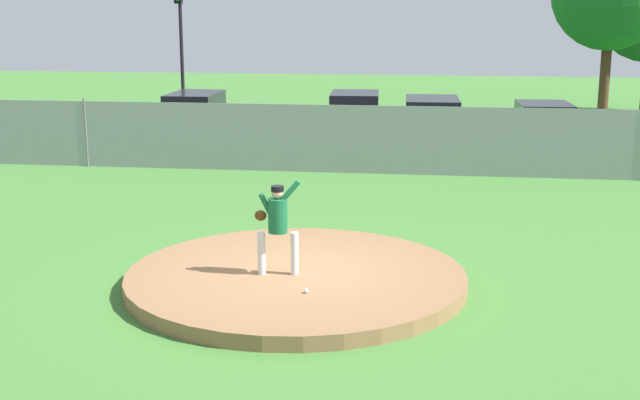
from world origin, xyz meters
name	(u,v)px	position (x,y,z in m)	size (l,w,h in m)	color
ground_plane	(337,205)	(0.00, 6.00, 0.00)	(80.00, 80.00, 0.00)	#427A33
asphalt_strip	(366,147)	(0.00, 14.50, 0.00)	(44.00, 7.00, 0.01)	#2B2B2D
pitchers_mound	(296,278)	(0.00, 0.00, 0.12)	(5.75, 5.75, 0.24)	olive
pitcher_youth	(277,220)	(-0.28, -0.17, 1.17)	(0.79, 0.32, 1.62)	silver
baseball	(306,291)	(0.34, -1.06, 0.28)	(0.07, 0.07, 0.07)	white
chainlink_fence	(353,139)	(0.00, 10.00, 0.97)	(39.65, 0.07, 2.03)	gray
parked_car_charcoal	(195,119)	(-5.91, 14.55, 0.84)	(1.85, 4.68, 1.76)	#232328
parked_car_white	(543,128)	(5.80, 14.54, 0.75)	(1.97, 4.07, 1.58)	silver
parked_car_burgundy	(355,121)	(-0.42, 14.86, 0.85)	(1.97, 4.33, 1.81)	maroon
parked_car_teal	(432,125)	(2.18, 14.54, 0.81)	(2.07, 4.77, 1.69)	#146066
traffic_cone_orange	(590,133)	(7.75, 17.15, 0.26)	(0.40, 0.40, 0.55)	orange
traffic_light_near	(180,29)	(-7.59, 18.68, 3.81)	(0.28, 0.46, 5.65)	black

